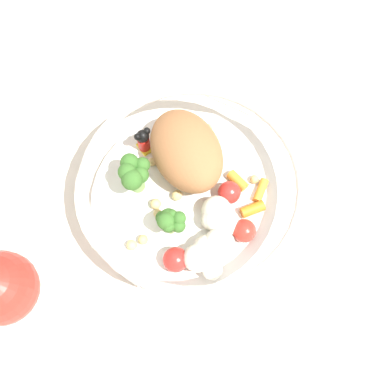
% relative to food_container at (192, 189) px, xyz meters
% --- Properties ---
extents(ground_plane, '(2.40, 2.40, 0.00)m').
position_rel_food_container_xyz_m(ground_plane, '(0.00, -0.01, -0.03)').
color(ground_plane, silver).
extents(food_container, '(0.23, 0.23, 0.07)m').
position_rel_food_container_xyz_m(food_container, '(0.00, 0.00, 0.00)').
color(food_container, white).
rests_on(food_container, ground_plane).
extents(loose_apple, '(0.07, 0.07, 0.08)m').
position_rel_food_container_xyz_m(loose_apple, '(0.12, -0.17, 0.00)').
color(loose_apple, red).
rests_on(loose_apple, ground_plane).
extents(folded_napkin, '(0.18, 0.17, 0.01)m').
position_rel_food_container_xyz_m(folded_napkin, '(-0.18, 0.08, -0.03)').
color(folded_napkin, silver).
rests_on(folded_napkin, ground_plane).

